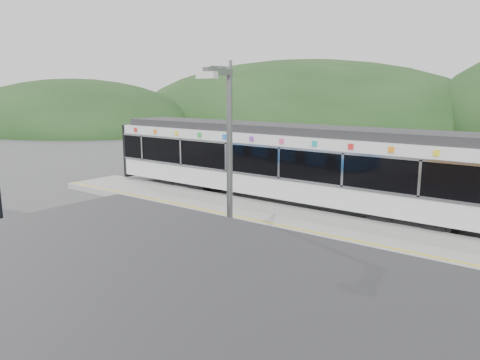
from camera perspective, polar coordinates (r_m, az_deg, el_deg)
The scene contains 7 objects.
ground at distance 16.82m, azimuth -0.95°, elevation -7.60°, with size 120.00×120.00×0.00m, color #4C4C4F.
hills at distance 18.89m, azimuth 24.75°, elevation -6.54°, with size 146.00×149.00×26.00m.
platform at distance 19.34m, azimuth 5.20°, elevation -4.71°, with size 26.00×3.20×0.30m, color #9E9E99.
yellow_line at distance 18.26m, azimuth 3.00°, elevation -5.11°, with size 26.00×0.10×0.01m, color yellow.
train at distance 21.95m, azimuth 5.85°, elevation 2.26°, with size 20.44×3.01×3.74m.
catenary_mast_west at distance 27.06m, azimuth -1.19°, elevation 7.30°, with size 0.18×1.80×7.00m.
lamp_post at distance 9.21m, azimuth -1.74°, elevation -0.91°, with size 0.38×1.05×5.76m.
Camera 1 is at (10.00, -12.43, 5.32)m, focal length 35.00 mm.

